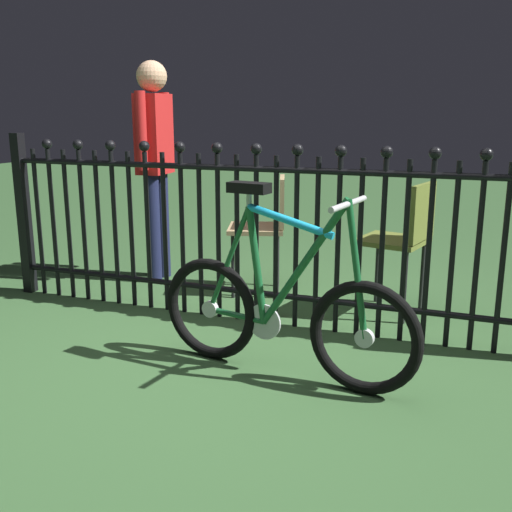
% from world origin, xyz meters
% --- Properties ---
extents(ground_plane, '(20.00, 20.00, 0.00)m').
position_xyz_m(ground_plane, '(0.00, 0.00, 0.00)').
color(ground_plane, '#375D32').
extents(iron_fence, '(3.57, 0.07, 1.11)m').
position_xyz_m(iron_fence, '(-0.05, 0.75, 0.57)').
color(iron_fence, black).
rests_on(iron_fence, ground).
extents(bicycle, '(1.36, 0.40, 0.93)m').
position_xyz_m(bicycle, '(0.37, 0.09, 0.32)').
color(bicycle, black).
rests_on(bicycle, ground).
extents(chair_tan, '(0.48, 0.48, 0.82)m').
position_xyz_m(chair_tan, '(-0.17, 1.35, 0.51)').
color(chair_tan, black).
rests_on(chair_tan, ground).
extents(chair_olive, '(0.46, 0.46, 0.84)m').
position_xyz_m(chair_olive, '(0.79, 1.21, 0.52)').
color(chair_olive, black).
rests_on(chair_olive, ground).
extents(person_visitor, '(0.22, 0.47, 1.61)m').
position_xyz_m(person_visitor, '(-1.06, 1.38, 0.96)').
color(person_visitor, '#191E3F').
rests_on(person_visitor, ground).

